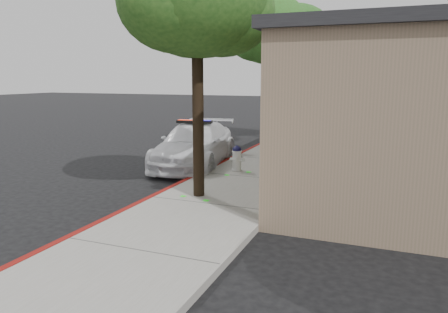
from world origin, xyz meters
TOP-DOWN VIEW (x-y plane):
  - ground at (0.00, 0.00)m, footprint 120.00×120.00m
  - sidewalk at (1.60, 3.00)m, footprint 3.20×60.00m
  - red_curb at (0.06, 3.00)m, footprint 0.14×60.00m
  - clapboard_building at (6.69, 9.00)m, footprint 7.30×20.89m
  - police_car at (-0.90, 4.58)m, footprint 2.90×5.46m
  - fire_hydrant at (1.02, 3.67)m, footprint 0.46×0.40m
  - street_tree_near at (1.14, 0.57)m, footprint 3.46×3.51m
  - street_tree_mid at (0.71, 8.23)m, footprint 3.39×3.30m
  - street_tree_far at (1.22, 11.21)m, footprint 3.41×3.38m

SIDE VIEW (x-z plane):
  - ground at x=0.00m, z-range 0.00..0.00m
  - sidewalk at x=1.60m, z-range 0.00..0.15m
  - red_curb at x=0.06m, z-range 0.00..0.16m
  - fire_hydrant at x=1.02m, z-range 0.15..0.97m
  - police_car at x=-0.90m, z-range -0.06..1.57m
  - clapboard_building at x=6.69m, z-range 0.01..4.25m
  - street_tree_mid at x=0.71m, z-range 1.73..7.97m
  - street_tree_far at x=1.22m, z-range 1.73..7.99m
  - street_tree_near at x=1.14m, z-range 1.70..8.02m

